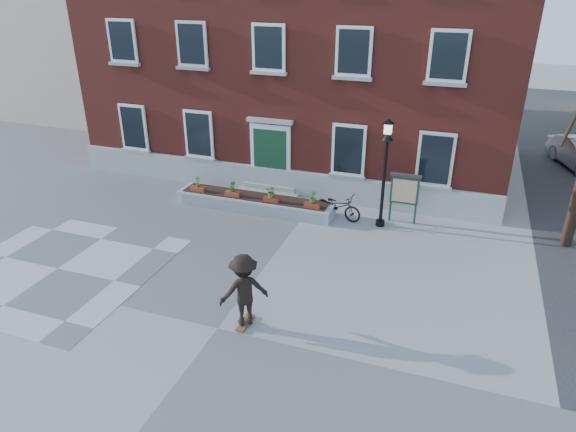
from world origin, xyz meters
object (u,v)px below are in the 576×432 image
at_px(lamp_post, 386,159).
at_px(notice_board, 405,190).
at_px(bicycle, 338,206).
at_px(skateboarder, 244,290).

height_order(lamp_post, notice_board, lamp_post).
bearing_deg(bicycle, lamp_post, -80.09).
bearing_deg(bicycle, notice_board, -66.00).
height_order(notice_board, skateboarder, skateboarder).
height_order(bicycle, skateboarder, skateboarder).
relative_size(bicycle, notice_board, 1.00).
bearing_deg(lamp_post, notice_board, 37.94).
bearing_deg(notice_board, lamp_post, -142.06).
distance_m(bicycle, skateboarder, 7.10).
xyz_separation_m(lamp_post, skateboarder, (-2.24, -6.97, -1.48)).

